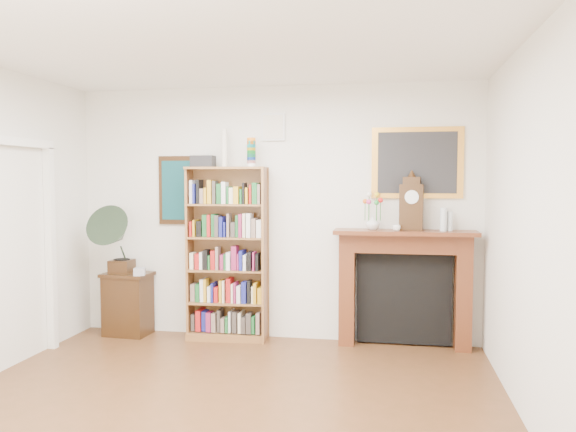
# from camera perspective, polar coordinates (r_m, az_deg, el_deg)

# --- Properties ---
(room) EXTENTS (4.51, 5.01, 2.81)m
(room) POSITION_cam_1_polar(r_m,az_deg,el_deg) (3.84, -9.08, -1.93)
(room) COLOR #513218
(room) RESTS_ON ground
(door_casing) EXTENTS (0.08, 1.02, 2.17)m
(door_casing) POSITION_cam_1_polar(r_m,az_deg,el_deg) (5.95, -25.50, -1.58)
(door_casing) COLOR white
(door_casing) RESTS_ON left_wall
(teal_poster) EXTENTS (0.58, 0.04, 0.78)m
(teal_poster) POSITION_cam_1_polar(r_m,az_deg,el_deg) (6.51, -10.60, 2.58)
(teal_poster) COLOR black
(teal_poster) RESTS_ON back_wall
(small_picture) EXTENTS (0.26, 0.04, 0.30)m
(small_picture) POSITION_cam_1_polar(r_m,az_deg,el_deg) (6.24, -1.52, 9.03)
(small_picture) COLOR white
(small_picture) RESTS_ON back_wall
(gilt_painting) EXTENTS (0.95, 0.04, 0.75)m
(gilt_painting) POSITION_cam_1_polar(r_m,az_deg,el_deg) (6.09, 12.98, 5.29)
(gilt_painting) COLOR gold
(gilt_painting) RESTS_ON back_wall
(bookshelf) EXTENTS (0.90, 0.38, 2.20)m
(bookshelf) POSITION_cam_1_polar(r_m,az_deg,el_deg) (6.22, -6.23, -2.80)
(bookshelf) COLOR brown
(bookshelf) RESTS_ON floor
(side_cabinet) EXTENTS (0.55, 0.41, 0.71)m
(side_cabinet) POSITION_cam_1_polar(r_m,az_deg,el_deg) (6.73, -15.95, -8.57)
(side_cabinet) COLOR black
(side_cabinet) RESTS_ON floor
(fireplace) EXTENTS (1.48, 0.36, 1.24)m
(fireplace) POSITION_cam_1_polar(r_m,az_deg,el_deg) (6.09, 11.72, -6.14)
(fireplace) COLOR #492211
(fireplace) RESTS_ON floor
(gramophone) EXTENTS (0.48, 0.60, 0.78)m
(gramophone) POSITION_cam_1_polar(r_m,az_deg,el_deg) (6.54, -17.12, -1.89)
(gramophone) COLOR black
(gramophone) RESTS_ON side_cabinet
(cd_stack) EXTENTS (0.15, 0.15, 0.08)m
(cd_stack) POSITION_cam_1_polar(r_m,az_deg,el_deg) (6.46, -14.84, -5.49)
(cd_stack) COLOR silver
(cd_stack) RESTS_ON side_cabinet
(mantel_clock) EXTENTS (0.25, 0.16, 0.56)m
(mantel_clock) POSITION_cam_1_polar(r_m,az_deg,el_deg) (5.99, 12.43, 1.14)
(mantel_clock) COLOR black
(mantel_clock) RESTS_ON fireplace
(flower_vase) EXTENTS (0.18, 0.18, 0.15)m
(flower_vase) POSITION_cam_1_polar(r_m,az_deg,el_deg) (5.96, 8.59, -0.67)
(flower_vase) COLOR silver
(flower_vase) RESTS_ON fireplace
(teacup) EXTENTS (0.11, 0.11, 0.06)m
(teacup) POSITION_cam_1_polar(r_m,az_deg,el_deg) (5.87, 10.97, -1.20)
(teacup) COLOR white
(teacup) RESTS_ON fireplace
(bottle_left) EXTENTS (0.07, 0.07, 0.24)m
(bottle_left) POSITION_cam_1_polar(r_m,az_deg,el_deg) (5.97, 15.51, -0.34)
(bottle_left) COLOR silver
(bottle_left) RESTS_ON fireplace
(bottle_right) EXTENTS (0.06, 0.06, 0.20)m
(bottle_right) POSITION_cam_1_polar(r_m,az_deg,el_deg) (6.03, 16.11, -0.50)
(bottle_right) COLOR silver
(bottle_right) RESTS_ON fireplace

